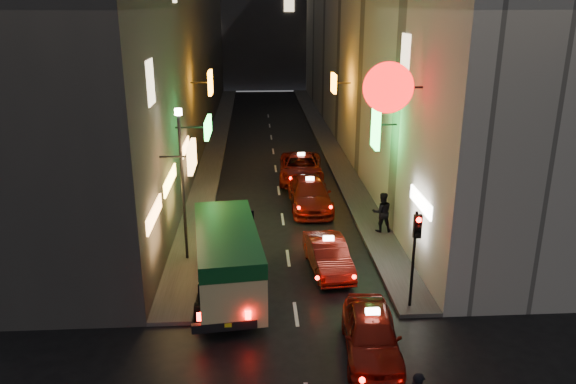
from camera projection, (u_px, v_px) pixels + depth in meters
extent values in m
cube|color=#34312F|center=(159.00, 21.00, 40.14)|extent=(6.00, 52.00, 18.00)
cube|color=#FFAA59|center=(192.00, 156.00, 21.73)|extent=(0.18, 1.79, 1.06)
cube|color=#32FF4C|center=(208.00, 127.00, 26.21)|extent=(0.18, 2.33, 0.80)
cube|color=orange|center=(210.00, 83.00, 32.82)|extent=(0.18, 1.60, 1.38)
cube|color=#FFAA59|center=(154.00, 214.00, 20.15)|extent=(0.10, 2.95, 0.55)
cube|color=gold|center=(170.00, 180.00, 24.01)|extent=(0.10, 3.33, 0.55)
cube|color=#FFAA59|center=(185.00, 147.00, 29.48)|extent=(0.10, 3.00, 0.55)
cube|color=#FFE5B2|center=(150.00, 82.00, 19.98)|extent=(0.06, 1.30, 1.60)
cube|color=#A6A198|center=(380.00, 20.00, 41.05)|extent=(6.00, 52.00, 18.00)
cylinder|color=#F20A0A|center=(388.00, 88.00, 20.86)|extent=(1.90, 0.18, 1.90)
cube|color=#32FF4C|center=(376.00, 125.00, 24.82)|extent=(0.18, 1.17, 2.12)
cube|color=orange|center=(334.00, 83.00, 36.42)|extent=(0.18, 1.54, 1.22)
cube|color=white|center=(421.00, 202.00, 21.35)|extent=(0.10, 2.66, 0.55)
cube|color=#FFE5B2|center=(406.00, 54.00, 23.16)|extent=(0.06, 1.30, 1.60)
cube|color=#4D4B48|center=(217.00, 142.00, 43.20)|extent=(1.50, 52.00, 0.15)
cube|color=#4D4B48|center=(326.00, 140.00, 43.68)|extent=(1.50, 52.00, 0.15)
cube|color=#C6B97B|center=(227.00, 258.00, 20.15)|extent=(2.76, 6.20, 2.20)
cube|color=#0D441E|center=(227.00, 236.00, 19.88)|extent=(2.78, 6.22, 0.55)
cube|color=black|center=(228.00, 249.00, 20.36)|extent=(2.52, 3.82, 0.50)
cube|color=black|center=(225.00, 326.00, 17.66)|extent=(2.07, 0.41, 0.30)
cube|color=#FF0A05|center=(200.00, 317.00, 17.42)|extent=(0.18, 0.06, 0.28)
cube|color=#FF0A05|center=(248.00, 315.00, 17.51)|extent=(0.18, 0.06, 0.28)
cylinder|color=black|center=(207.00, 263.00, 22.27)|extent=(0.22, 0.76, 0.76)
cylinder|color=black|center=(254.00, 312.00, 18.74)|extent=(0.22, 0.76, 0.76)
imported|color=maroon|center=(372.00, 331.00, 16.89)|extent=(2.52, 5.27, 1.62)
cube|color=white|center=(373.00, 304.00, 16.60)|extent=(0.43, 0.22, 0.16)
sphere|color=#FF0A05|center=(362.00, 380.00, 14.64)|extent=(0.16, 0.16, 0.16)
sphere|color=#FF0A05|center=(416.00, 378.00, 14.72)|extent=(0.16, 0.16, 0.16)
imported|color=maroon|center=(328.00, 253.00, 22.31)|extent=(2.41, 4.93, 1.51)
cube|color=white|center=(329.00, 233.00, 22.04)|extent=(0.44, 0.22, 0.16)
sphere|color=#FF0A05|center=(317.00, 278.00, 20.21)|extent=(0.16, 0.16, 0.16)
sphere|color=#FF0A05|center=(354.00, 277.00, 20.29)|extent=(0.16, 0.16, 0.16)
imported|color=maroon|center=(310.00, 191.00, 29.22)|extent=(2.30, 5.50, 1.74)
cube|color=white|center=(310.00, 174.00, 28.92)|extent=(0.42, 0.18, 0.16)
sphere|color=#FF0A05|center=(299.00, 208.00, 26.82)|extent=(0.16, 0.16, 0.16)
sphere|color=#FF0A05|center=(331.00, 207.00, 26.90)|extent=(0.16, 0.16, 0.16)
imported|color=maroon|center=(301.00, 166.00, 33.75)|extent=(2.66, 5.79, 1.80)
cube|color=white|center=(301.00, 150.00, 33.44)|extent=(0.43, 0.21, 0.16)
sphere|color=#FF0A05|center=(291.00, 178.00, 31.27)|extent=(0.16, 0.16, 0.16)
sphere|color=#FF0A05|center=(319.00, 178.00, 31.36)|extent=(0.16, 0.16, 0.16)
imported|color=black|center=(382.00, 209.00, 25.69)|extent=(0.81, 0.51, 2.12)
cylinder|color=black|center=(413.00, 260.00, 19.06)|extent=(0.10, 0.10, 3.50)
cube|color=black|center=(417.00, 226.00, 18.47)|extent=(0.26, 0.18, 0.80)
sphere|color=#FF0A05|center=(419.00, 220.00, 18.28)|extent=(0.18, 0.18, 0.18)
sphere|color=black|center=(418.00, 228.00, 18.37)|extent=(0.17, 0.17, 0.17)
sphere|color=black|center=(418.00, 235.00, 18.45)|extent=(0.17, 0.17, 0.17)
cylinder|color=black|center=(183.00, 189.00, 22.36)|extent=(0.12, 0.12, 6.00)
cylinder|color=#FFE5BF|center=(178.00, 112.00, 21.37)|extent=(0.28, 0.28, 0.25)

